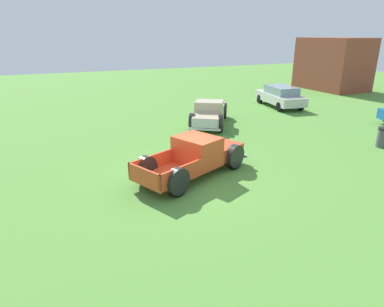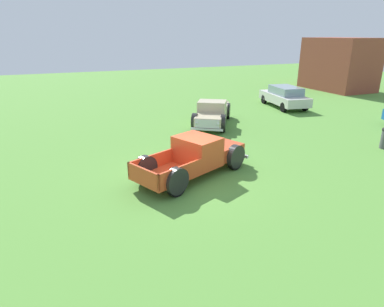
{
  "view_description": "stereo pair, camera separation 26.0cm",
  "coord_description": "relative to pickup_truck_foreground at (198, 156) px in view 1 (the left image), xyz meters",
  "views": [
    {
      "loc": [
        10.56,
        -4.65,
        5.14
      ],
      "look_at": [
        -0.18,
        0.14,
        0.9
      ],
      "focal_mm": 31.14,
      "sensor_mm": 36.0,
      "label": 1
    },
    {
      "loc": [
        10.66,
        -4.41,
        5.14
      ],
      "look_at": [
        -0.18,
        0.14,
        0.9
      ],
      "focal_mm": 31.14,
      "sensor_mm": 36.0,
      "label": 2
    }
  ],
  "objects": [
    {
      "name": "pickup_truck_behind_left",
      "position": [
        -6.22,
        3.61,
        -0.01
      ],
      "size": [
        4.91,
        4.0,
        1.46
      ],
      "color": "#C6B793",
      "rests_on": "ground_plane"
    },
    {
      "name": "pickup_truck_foreground",
      "position": [
        0.0,
        0.0,
        0.0
      ],
      "size": [
        3.49,
        5.12,
        1.48
      ],
      "color": "#D14723",
      "rests_on": "ground_plane"
    },
    {
      "name": "brick_pavilion",
      "position": [
        -13.84,
        20.8,
        1.69
      ],
      "size": [
        6.36,
        4.16,
        4.8
      ],
      "color": "brown",
      "rests_on": "ground_plane"
    },
    {
      "name": "trash_can",
      "position": [
        0.73,
        9.44,
        -0.23
      ],
      "size": [
        0.59,
        0.59,
        0.95
      ],
      "color": "#4C4C51",
      "rests_on": "ground_plane"
    },
    {
      "name": "ground_plane",
      "position": [
        0.32,
        -0.47,
        -0.71
      ],
      "size": [
        80.0,
        80.0,
        0.0
      ],
      "primitive_type": "plane",
      "color": "#548C38"
    },
    {
      "name": "sedan_distant_b",
      "position": [
        -8.94,
        10.88,
        0.1
      ],
      "size": [
        4.81,
        2.57,
        1.53
      ],
      "color": "silver",
      "rests_on": "ground_plane"
    }
  ]
}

